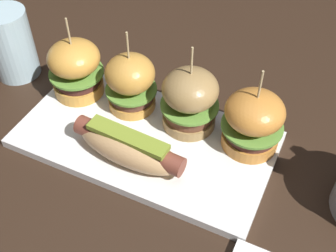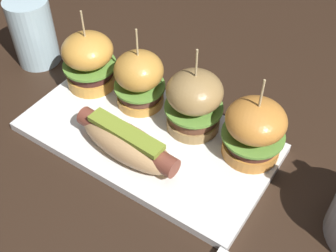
{
  "view_description": "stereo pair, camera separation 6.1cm",
  "coord_description": "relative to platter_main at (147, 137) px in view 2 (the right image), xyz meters",
  "views": [
    {
      "loc": [
        0.22,
        -0.38,
        0.5
      ],
      "look_at": [
        0.04,
        0.0,
        0.05
      ],
      "focal_mm": 45.86,
      "sensor_mm": 36.0,
      "label": 1
    },
    {
      "loc": [
        0.27,
        -0.35,
        0.5
      ],
      "look_at": [
        0.04,
        0.0,
        0.05
      ],
      "focal_mm": 45.86,
      "sensor_mm": 36.0,
      "label": 2
    }
  ],
  "objects": [
    {
      "name": "platter_main",
      "position": [
        0.0,
        0.0,
        0.0
      ],
      "size": [
        0.39,
        0.2,
        0.01
      ],
      "primitive_type": "cube",
      "color": "white",
      "rests_on": "ground"
    },
    {
      "name": "ground_plane",
      "position": [
        0.0,
        0.0,
        -0.01
      ],
      "size": [
        3.0,
        3.0,
        0.0
      ],
      "primitive_type": "plane",
      "color": "black"
    },
    {
      "name": "slider_far_right",
      "position": [
        0.15,
        0.05,
        0.05
      ],
      "size": [
        0.09,
        0.09,
        0.14
      ],
      "color": "#CD8134",
      "rests_on": "platter_main"
    },
    {
      "name": "slider_center_right",
      "position": [
        0.05,
        0.05,
        0.06
      ],
      "size": [
        0.09,
        0.09,
        0.14
      ],
      "color": "#9E7B48",
      "rests_on": "platter_main"
    },
    {
      "name": "water_glass",
      "position": [
        -0.29,
        0.05,
        0.05
      ],
      "size": [
        0.08,
        0.08,
        0.12
      ],
      "primitive_type": "cylinder",
      "color": "silver",
      "rests_on": "ground"
    },
    {
      "name": "hot_dog",
      "position": [
        0.0,
        -0.05,
        0.03
      ],
      "size": [
        0.17,
        0.07,
        0.05
      ],
      "color": "tan",
      "rests_on": "platter_main"
    },
    {
      "name": "slider_far_left",
      "position": [
        -0.15,
        0.05,
        0.06
      ],
      "size": [
        0.09,
        0.09,
        0.14
      ],
      "color": "gold",
      "rests_on": "platter_main"
    },
    {
      "name": "slider_center_left",
      "position": [
        -0.05,
        0.05,
        0.06
      ],
      "size": [
        0.08,
        0.08,
        0.14
      ],
      "color": "gold",
      "rests_on": "platter_main"
    }
  ]
}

